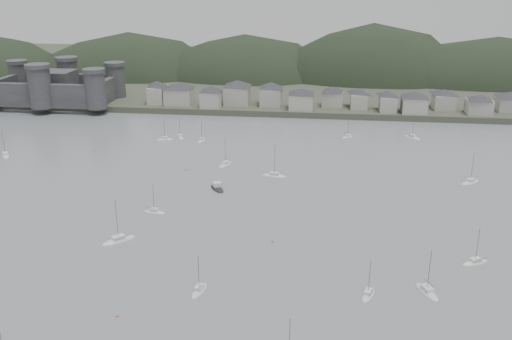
# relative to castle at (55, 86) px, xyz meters

# --- Properties ---
(ground) EXTENTS (900.00, 900.00, 0.00)m
(ground) POSITION_rel_castle_xyz_m (120.00, -179.80, -10.96)
(ground) COLOR slate
(ground) RESTS_ON ground
(far_shore_land) EXTENTS (900.00, 250.00, 3.00)m
(far_shore_land) POSITION_rel_castle_xyz_m (120.00, 115.20, -9.46)
(far_shore_land) COLOR #383D2D
(far_shore_land) RESTS_ON ground
(forested_ridge) EXTENTS (851.55, 103.94, 102.57)m
(forested_ridge) POSITION_rel_castle_xyz_m (124.83, 89.60, -22.25)
(forested_ridge) COLOR black
(forested_ridge) RESTS_ON ground
(castle) EXTENTS (66.00, 43.00, 20.00)m
(castle) POSITION_rel_castle_xyz_m (0.00, 0.00, 0.00)
(castle) COLOR #323234
(castle) RESTS_ON far_shore_land
(waterfront_town) EXTENTS (451.48, 28.46, 12.92)m
(waterfront_town) POSITION_rel_castle_xyz_m (170.59, 3.54, -2.30)
(waterfront_town) COLOR #9F9C91
(waterfront_town) RESTS_ON far_shore_land
(sailboat_lead) EXTENTS (9.21, 4.29, 12.11)m
(sailboat_lead) POSITION_rel_castle_xyz_m (125.20, -93.88, -10.79)
(sailboat_lead) COLOR silver
(sailboat_lead) RESTS_ON ground
(moored_fleet) EXTENTS (254.01, 169.35, 12.95)m
(moored_fleet) POSITION_rel_castle_xyz_m (102.42, -122.48, -10.79)
(moored_fleet) COLOR silver
(moored_fleet) RESTS_ON ground
(motor_launch_far) EXTENTS (7.13, 9.02, 4.05)m
(motor_launch_far) POSITION_rel_castle_xyz_m (107.44, -108.23, -10.68)
(motor_launch_far) COLOR black
(motor_launch_far) RESTS_ON ground
(mooring_buoys) EXTENTS (151.13, 109.67, 0.70)m
(mooring_buoys) POSITION_rel_castle_xyz_m (102.78, -131.93, -10.81)
(mooring_buoys) COLOR #B9693D
(mooring_buoys) RESTS_ON ground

